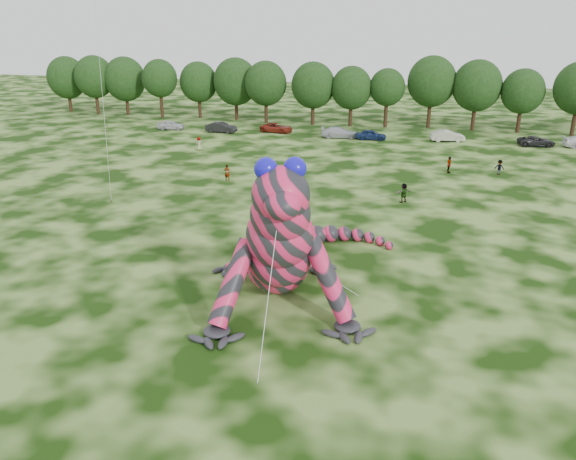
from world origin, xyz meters
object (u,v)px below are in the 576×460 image
(tree_6, at_px, (266,92))
(spectator_2, at_px, (499,167))
(inflatable_gecko, at_px, (276,215))
(tree_10, at_px, (431,92))
(car_6, at_px, (536,141))
(spectator_5, at_px, (404,193))
(tree_0, at_px, (68,84))
(tree_7, at_px, (313,94))
(spectator_3, at_px, (449,165))
(car_1, at_px, (221,127))
(car_5, at_px, (447,136))
(car_0, at_px, (171,125))
(tree_2, at_px, (126,86))
(spectator_4, at_px, (199,144))
(car_4, at_px, (371,135))
(spectator_0, at_px, (227,173))
(tree_3, at_px, (160,89))
(tree_4, at_px, (199,90))
(tree_9, at_px, (387,98))
(tree_11, at_px, (476,95))
(tree_1, at_px, (95,85))
(spectator_1, at_px, (294,176))
(car_3, at_px, (339,133))
(car_2, at_px, (277,128))
(tree_5, at_px, (236,89))
(tree_12, at_px, (522,101))
(tree_8, at_px, (351,96))

(tree_6, bearing_deg, spectator_2, -37.17)
(inflatable_gecko, bearing_deg, tree_10, 63.58)
(car_6, height_order, spectator_5, spectator_5)
(tree_0, relative_size, tree_7, 1.00)
(spectator_2, bearing_deg, spectator_3, 17.60)
(car_1, distance_m, car_5, 31.62)
(tree_6, distance_m, car_0, 15.72)
(tree_2, xyz_separation_m, spectator_4, (23.13, -23.63, -4.00))
(car_4, height_order, spectator_0, spectator_0)
(tree_3, distance_m, spectator_3, 52.71)
(tree_7, height_order, spectator_3, tree_7)
(spectator_0, bearing_deg, tree_4, -61.01)
(tree_9, bearing_deg, tree_11, 3.82)
(tree_0, relative_size, tree_9, 1.10)
(car_0, distance_m, spectator_0, 30.90)
(tree_1, relative_size, spectator_1, 5.54)
(tree_2, bearing_deg, car_3, -16.41)
(tree_2, bearing_deg, car_0, -40.20)
(tree_7, xyz_separation_m, car_1, (-11.40, -9.77, -4.00))
(inflatable_gecko, distance_m, car_0, 55.12)
(car_2, bearing_deg, tree_6, 36.87)
(tree_1, distance_m, car_5, 59.37)
(spectator_4, bearing_deg, car_2, -165.10)
(inflatable_gecko, bearing_deg, tree_7, 81.07)
(tree_1, xyz_separation_m, spectator_2, (63.55, -26.21, -4.12))
(tree_4, distance_m, spectator_3, 48.42)
(tree_2, bearing_deg, tree_5, -0.94)
(tree_0, bearing_deg, car_0, -25.35)
(tree_12, xyz_separation_m, car_3, (-24.31, -10.38, -3.76))
(tree_10, xyz_separation_m, car_2, (-21.15, -9.45, -4.59))
(car_5, height_order, spectator_2, spectator_2)
(tree_8, xyz_separation_m, tree_11, (18.00, 1.21, 0.56))
(tree_11, relative_size, car_0, 2.52)
(inflatable_gecko, distance_m, spectator_0, 24.52)
(car_1, xyz_separation_m, spectator_2, (36.68, -15.19, 0.04))
(spectator_2, height_order, spectator_4, spectator_4)
(tree_3, relative_size, car_0, 2.36)
(tree_5, xyz_separation_m, tree_8, (18.91, -1.45, -0.43))
(tree_2, relative_size, tree_5, 0.98)
(car_5, distance_m, spectator_4, 32.86)
(tree_12, distance_m, car_3, 26.69)
(spectator_5, bearing_deg, spectator_1, -54.44)
(tree_10, relative_size, car_3, 2.09)
(tree_6, xyz_separation_m, spectator_4, (-2.33, -21.55, -3.92))
(tree_3, distance_m, spectator_0, 42.52)
(spectator_0, bearing_deg, car_2, -82.69)
(tree_9, relative_size, spectator_3, 4.95)
(tree_1, relative_size, car_6, 2.14)
(tree_8, height_order, car_5, tree_8)
(inflatable_gecko, bearing_deg, tree_11, 57.38)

